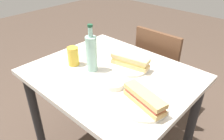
# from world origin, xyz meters

# --- Properties ---
(dining_table) EXTENTS (0.98, 0.81, 0.73)m
(dining_table) POSITION_xyz_m (0.00, 0.00, 0.60)
(dining_table) COLOR beige
(dining_table) RESTS_ON ground
(chair_far) EXTENTS (0.40, 0.40, 0.85)m
(chair_far) POSITION_xyz_m (0.00, 0.60, 0.48)
(chair_far) COLOR brown
(chair_far) RESTS_ON ground
(plate_near) EXTENTS (0.24, 0.24, 0.01)m
(plate_near) POSITION_xyz_m (0.04, 0.12, 0.73)
(plate_near) COLOR silver
(plate_near) RESTS_ON dining_table
(baguette_sandwich_near) EXTENTS (0.25, 0.12, 0.07)m
(baguette_sandwich_near) POSITION_xyz_m (0.04, 0.12, 0.77)
(baguette_sandwich_near) COLOR #DBB77A
(baguette_sandwich_near) RESTS_ON plate_near
(knife_near) EXTENTS (0.17, 0.08, 0.01)m
(knife_near) POSITION_xyz_m (0.02, 0.17, 0.74)
(knife_near) COLOR silver
(knife_near) RESTS_ON plate_near
(plate_far) EXTENTS (0.24, 0.24, 0.01)m
(plate_far) POSITION_xyz_m (0.33, -0.12, 0.73)
(plate_far) COLOR silver
(plate_far) RESTS_ON dining_table
(baguette_sandwich_far) EXTENTS (0.25, 0.13, 0.07)m
(baguette_sandwich_far) POSITION_xyz_m (0.33, -0.12, 0.77)
(baguette_sandwich_far) COLOR tan
(baguette_sandwich_far) RESTS_ON plate_far
(knife_far) EXTENTS (0.17, 0.08, 0.01)m
(knife_far) POSITION_xyz_m (0.33, -0.07, 0.74)
(knife_far) COLOR silver
(knife_far) RESTS_ON plate_far
(water_bottle) EXTENTS (0.07, 0.07, 0.30)m
(water_bottle) POSITION_xyz_m (-0.12, -0.06, 0.84)
(water_bottle) COLOR #99C6B7
(water_bottle) RESTS_ON dining_table
(beer_glass) EXTENTS (0.07, 0.07, 0.12)m
(beer_glass) POSITION_xyz_m (-0.25, -0.09, 0.79)
(beer_glass) COLOR gold
(beer_glass) RESTS_ON dining_table
(olive_bowl) EXTENTS (0.11, 0.11, 0.03)m
(olive_bowl) POSITION_xyz_m (0.11, -0.10, 0.74)
(olive_bowl) COLOR silver
(olive_bowl) RESTS_ON dining_table
(paper_napkin) EXTENTS (0.16, 0.16, 0.00)m
(paper_napkin) POSITION_xyz_m (-0.25, 0.15, 0.73)
(paper_napkin) COLOR white
(paper_napkin) RESTS_ON dining_table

